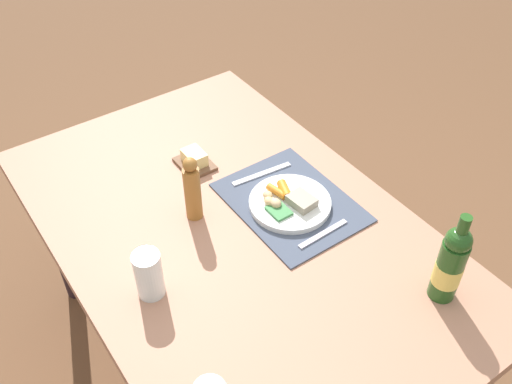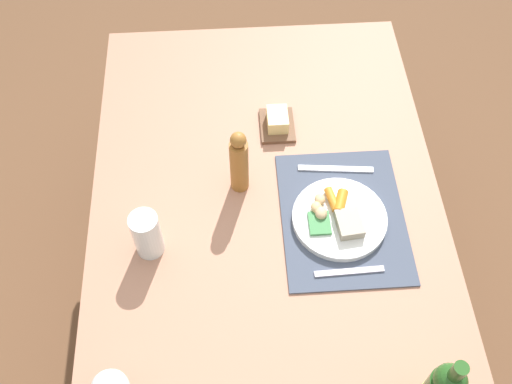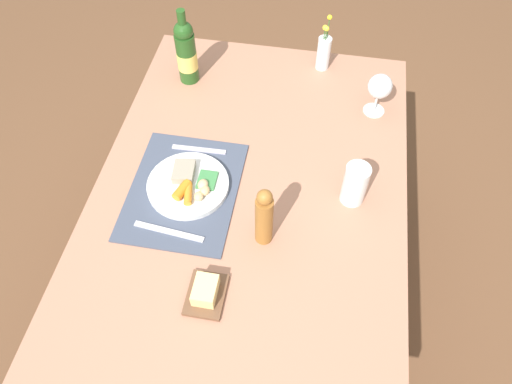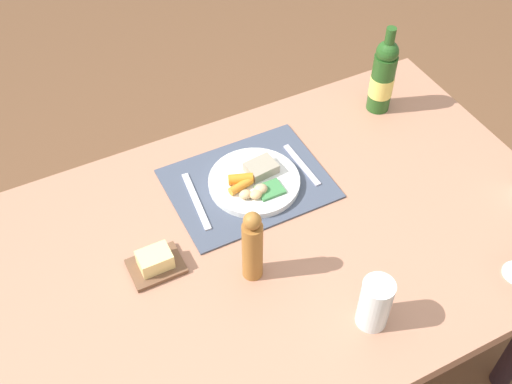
# 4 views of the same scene
# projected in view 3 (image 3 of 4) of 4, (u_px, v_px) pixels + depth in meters

# --- Properties ---
(ground_plane) EXTENTS (8.00, 8.00, 0.00)m
(ground_plane) POSITION_uv_depth(u_px,v_px,m) (249.00, 302.00, 2.06)
(ground_plane) COLOR brown
(dining_table) EXTENTS (1.51, 0.96, 0.72)m
(dining_table) POSITION_uv_depth(u_px,v_px,m) (247.00, 218.00, 1.54)
(dining_table) COLOR #AE765C
(dining_table) RESTS_ON ground_plane
(placemat) EXTENTS (0.43, 0.33, 0.01)m
(placemat) POSITION_uv_depth(u_px,v_px,m) (184.00, 190.00, 1.50)
(placemat) COLOR #424A5C
(placemat) RESTS_ON dining_table
(dinner_plate) EXTENTS (0.25, 0.25, 0.05)m
(dinner_plate) POSITION_uv_depth(u_px,v_px,m) (189.00, 184.00, 1.49)
(dinner_plate) COLOR white
(dinner_plate) RESTS_ON placemat
(fork) EXTENTS (0.02, 0.18, 0.00)m
(fork) POSITION_uv_depth(u_px,v_px,m) (199.00, 149.00, 1.59)
(fork) COLOR silver
(fork) RESTS_ON placemat
(knife) EXTENTS (0.04, 0.21, 0.00)m
(knife) POSITION_uv_depth(u_px,v_px,m) (169.00, 232.00, 1.40)
(knife) COLOR silver
(knife) RESTS_ON placemat
(butter_dish) EXTENTS (0.13, 0.10, 0.06)m
(butter_dish) POSITION_uv_depth(u_px,v_px,m) (206.00, 292.00, 1.28)
(butter_dish) COLOR brown
(butter_dish) RESTS_ON dining_table
(pepper_mill) EXTENTS (0.05, 0.05, 0.22)m
(pepper_mill) POSITION_uv_depth(u_px,v_px,m) (264.00, 217.00, 1.32)
(pepper_mill) COLOR #9F652B
(pepper_mill) RESTS_ON dining_table
(water_tumbler) EXTENTS (0.07, 0.07, 0.14)m
(water_tumbler) POSITION_uv_depth(u_px,v_px,m) (354.00, 186.00, 1.43)
(water_tumbler) COLOR silver
(water_tumbler) RESTS_ON dining_table
(flower_vase) EXTENTS (0.05, 0.05, 0.22)m
(flower_vase) POSITION_uv_depth(u_px,v_px,m) (324.00, 52.00, 1.79)
(flower_vase) COLOR silver
(flower_vase) RESTS_ON dining_table
(wine_bottle) EXTENTS (0.07, 0.07, 0.28)m
(wine_bottle) POSITION_uv_depth(u_px,v_px,m) (186.00, 52.00, 1.71)
(wine_bottle) COLOR #234F1C
(wine_bottle) RESTS_ON dining_table
(wine_glass) EXTENTS (0.08, 0.08, 0.15)m
(wine_glass) POSITION_uv_depth(u_px,v_px,m) (380.00, 87.00, 1.62)
(wine_glass) COLOR white
(wine_glass) RESTS_ON dining_table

